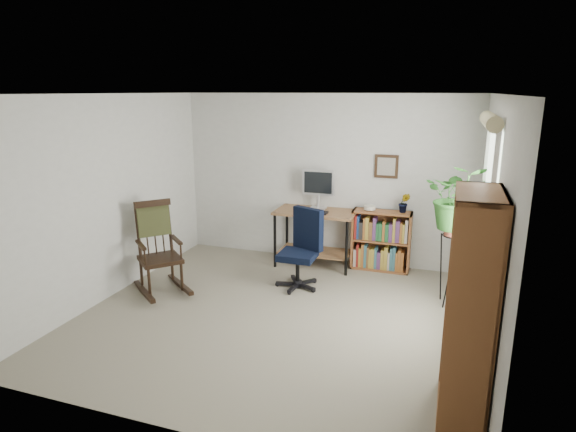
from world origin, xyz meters
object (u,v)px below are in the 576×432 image
(tall_bookshelf, at_px, (469,310))
(office_chair, at_px, (298,249))
(low_bookshelf, at_px, (381,241))
(desk, at_px, (315,238))
(rocking_chair, at_px, (159,247))

(tall_bookshelf, bearing_deg, office_chair, 134.63)
(office_chair, xyz_separation_m, tall_bookshelf, (1.94, -1.97, 0.37))
(low_bookshelf, relative_size, tall_bookshelf, 0.48)
(desk, relative_size, office_chair, 1.09)
(office_chair, relative_size, rocking_chair, 0.89)
(desk, distance_m, tall_bookshelf, 3.47)
(office_chair, height_order, low_bookshelf, office_chair)
(desk, bearing_deg, office_chair, -89.09)
(desk, xyz_separation_m, rocking_chair, (-1.55, -1.51, 0.17))
(desk, height_order, tall_bookshelf, tall_bookshelf)
(low_bookshelf, bearing_deg, office_chair, -132.71)
(office_chair, distance_m, rocking_chair, 1.70)
(desk, relative_size, low_bookshelf, 1.32)
(rocking_chair, distance_m, low_bookshelf, 2.96)
(low_bookshelf, distance_m, tall_bookshelf, 3.16)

